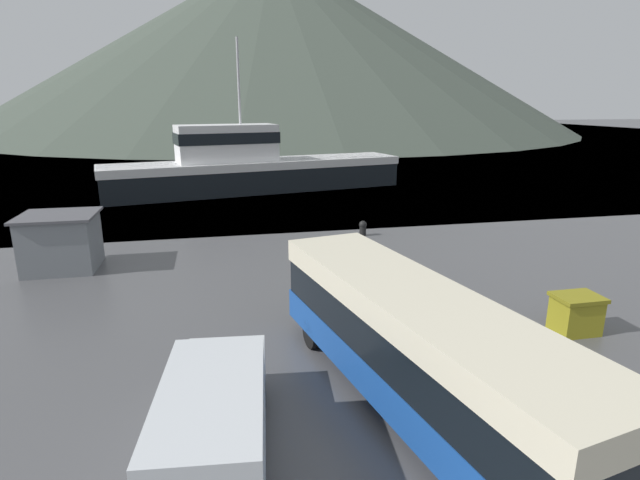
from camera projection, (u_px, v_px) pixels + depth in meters
The scene contains 8 objects.
water_surface at pixel (232, 129), 143.07m from camera, with size 240.00×240.00×0.00m, color slate.
hill_backdrop at pixel (275, 44), 134.64m from camera, with size 154.33×154.33×45.18m, color #424C42.
tour_bus at pixel (414, 343), 12.33m from camera, with size 4.72×11.52×3.11m.
delivery_van at pixel (216, 418), 10.27m from camera, with size 2.58×6.19×2.28m.
fishing_boat at pixel (251, 167), 43.09m from camera, with size 26.24×9.89×12.59m.
storage_bin at pixel (576, 314), 16.69m from camera, with size 1.51×1.17×1.32m.
dock_kiosk at pixel (61, 242), 22.92m from camera, with size 3.32×3.03×2.60m.
mooring_bollard at pixel (363, 228), 28.94m from camera, with size 0.45×0.45×0.88m.
Camera 1 is at (-5.45, -2.83, 7.50)m, focal length 28.00 mm.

